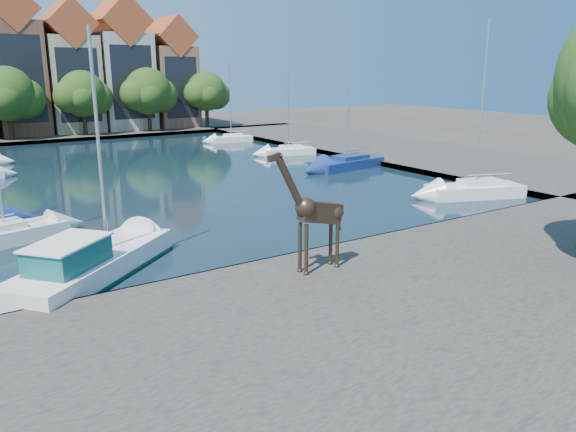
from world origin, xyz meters
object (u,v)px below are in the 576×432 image
at_px(giraffe_statue, 315,212).
at_px(sailboat_left_a, 5,232).
at_px(motorsailer, 89,261).
at_px(sailboat_right_a, 475,188).

relative_size(giraffe_statue, sailboat_left_a, 0.53).
height_order(motorsailer, sailboat_right_a, sailboat_right_a).
distance_m(motorsailer, sailboat_right_a, 24.89).
bearing_deg(sailboat_left_a, sailboat_right_a, -12.08).
distance_m(giraffe_statue, sailboat_right_a, 18.72).
relative_size(motorsailer, sailboat_left_a, 1.07).
height_order(motorsailer, sailboat_left_a, motorsailer).
distance_m(giraffe_statue, motorsailer, 9.13).
bearing_deg(giraffe_statue, sailboat_right_a, 19.86).
xyz_separation_m(giraffe_statue, sailboat_left_a, (-9.51, 12.10, -2.21)).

